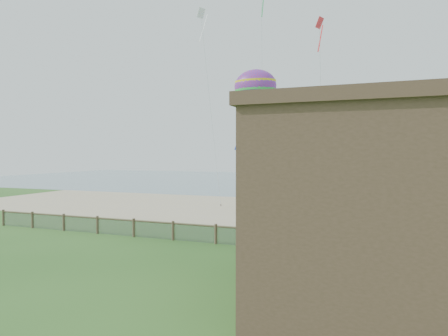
# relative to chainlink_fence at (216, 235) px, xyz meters

# --- Properties ---
(ground) EXTENTS (160.00, 160.00, 0.00)m
(ground) POSITION_rel_chainlink_fence_xyz_m (0.00, -6.00, -0.55)
(ground) COLOR #28551D
(ground) RESTS_ON ground
(sand_beach) EXTENTS (72.00, 20.00, 0.02)m
(sand_beach) POSITION_rel_chainlink_fence_xyz_m (0.00, 16.00, -0.55)
(sand_beach) COLOR #C3B18D
(sand_beach) RESTS_ON ground
(ocean) EXTENTS (160.00, 68.00, 0.02)m
(ocean) POSITION_rel_chainlink_fence_xyz_m (0.00, 60.00, -0.55)
(ocean) COLOR slate
(ocean) RESTS_ON ground
(chainlink_fence) EXTENTS (36.20, 0.20, 1.25)m
(chainlink_fence) POSITION_rel_chainlink_fence_xyz_m (0.00, 0.00, 0.00)
(chainlink_fence) COLOR brown
(chainlink_fence) RESTS_ON ground
(picnic_table) EXTENTS (1.89, 1.64, 0.68)m
(picnic_table) POSITION_rel_chainlink_fence_xyz_m (3.46, -1.00, -0.21)
(picnic_table) COLOR brown
(picnic_table) RESTS_ON ground
(octopus_kite) EXTENTS (4.25, 3.58, 7.46)m
(octopus_kite) POSITION_rel_chainlink_fence_xyz_m (-0.49, 10.21, 8.97)
(octopus_kite) COLOR #DD2250
(kite_white) EXTENTS (1.96, 1.58, 2.63)m
(kite_white) POSITION_rel_chainlink_fence_xyz_m (-6.74, 12.81, 17.90)
(kite_white) COLOR white
(kite_red) EXTENTS (1.88, 1.47, 2.47)m
(kite_red) POSITION_rel_chainlink_fence_xyz_m (4.66, 11.89, 15.44)
(kite_red) COLOR red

